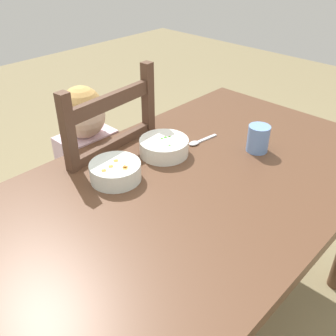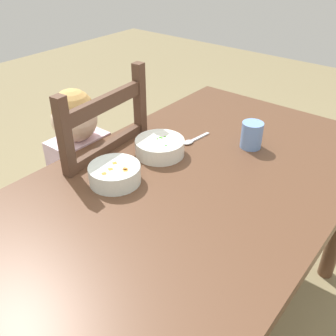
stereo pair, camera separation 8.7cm
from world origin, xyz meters
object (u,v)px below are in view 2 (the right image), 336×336
object	(u,v)px
child_figure	(86,169)
bowl_of_peas	(160,147)
drinking_cup	(252,135)
bowl_of_carrots	(115,173)
dining_chair	(91,200)
spoon	(192,141)
dining_table	(181,212)

from	to	relation	value
child_figure	bowl_of_peas	xyz separation A→B (m)	(0.11, -0.29, 0.16)
bowl_of_peas	drinking_cup	world-z (taller)	drinking_cup
drinking_cup	child_figure	bearing A→B (deg)	124.85
bowl_of_carrots	drinking_cup	bearing A→B (deg)	-25.62
dining_chair	spoon	distance (m)	0.51
dining_table	bowl_of_peas	bearing A→B (deg)	57.25
dining_table	child_figure	size ratio (longest dim) A/B	1.66
child_figure	bowl_of_carrots	bearing A→B (deg)	-110.83
dining_table	dining_chair	distance (m)	0.51
dining_table	spoon	distance (m)	0.32
bowl_of_peas	spoon	world-z (taller)	bowl_of_peas
dining_chair	child_figure	distance (m)	0.16
dining_table	child_figure	bearing A→B (deg)	89.03
bowl_of_peas	bowl_of_carrots	distance (m)	0.22
bowl_of_peas	drinking_cup	size ratio (longest dim) A/B	1.79
dining_chair	bowl_of_peas	bearing A→B (deg)	-70.07
dining_table	drinking_cup	bearing A→B (deg)	-6.36
bowl_of_peas	bowl_of_carrots	bearing A→B (deg)	-179.98
bowl_of_peas	spoon	bearing A→B (deg)	-13.32
bowl_of_carrots	spoon	distance (m)	0.37
dining_chair	bowl_of_carrots	xyz separation A→B (m)	(-0.12, -0.29, 0.31)
dining_chair	bowl_of_peas	distance (m)	0.44
dining_table	bowl_of_carrots	xyz separation A→B (m)	(-0.10, 0.19, 0.13)
drinking_cup	bowl_of_peas	bearing A→B (deg)	137.81
child_figure	bowl_of_peas	distance (m)	0.35
spoon	dining_table	bearing A→B (deg)	-150.60
bowl_of_peas	drinking_cup	bearing A→B (deg)	-42.19
bowl_of_peas	dining_chair	bearing A→B (deg)	109.93
dining_table	bowl_of_peas	xyz separation A→B (m)	(0.12, 0.19, 0.13)
bowl_of_peas	drinking_cup	distance (m)	0.34
dining_table	bowl_of_peas	size ratio (longest dim) A/B	9.12
dining_table	child_figure	world-z (taller)	child_figure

